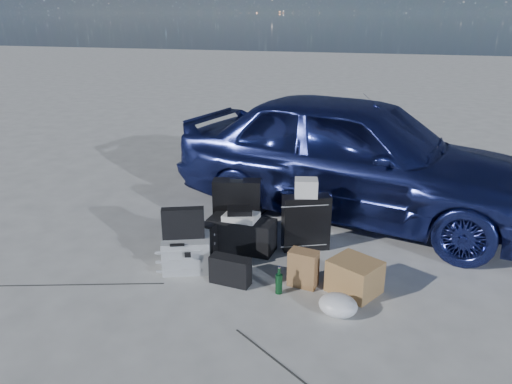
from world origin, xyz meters
TOP-DOWN VIEW (x-y plane):
  - ground at (0.00, 0.00)m, footprint 60.00×60.00m
  - car at (0.87, 2.10)m, footprint 4.84×2.84m
  - pelican_case at (-0.58, 0.13)m, footprint 0.58×0.53m
  - laptop_bag at (-0.59, 0.12)m, footprint 0.42×0.25m
  - briefcase at (-0.61, 0.46)m, footprint 0.49×0.18m
  - suitcase_left at (-0.32, 0.98)m, footprint 0.56×0.31m
  - suitcase_right at (0.49, 0.91)m, footprint 0.54×0.38m
  - white_carton at (0.48, 0.91)m, footprint 0.28×0.24m
  - duffel_bag at (-0.17, 0.69)m, footprint 0.73×0.35m
  - flat_box_white at (-0.17, 0.69)m, footprint 0.37×0.28m
  - flat_box_black at (-0.19, 0.70)m, footprint 0.31×0.26m
  - kraft_bag at (0.62, 0.12)m, footprint 0.29×0.20m
  - cardboard_box at (1.10, 0.14)m, footprint 0.54×0.52m
  - plastic_bag at (1.01, -0.29)m, footprint 0.39×0.35m
  - messenger_bag at (-0.05, -0.04)m, footprint 0.41×0.19m
  - green_bottle at (0.44, -0.08)m, footprint 0.08×0.08m

SIDE VIEW (x-z plane):
  - ground at x=0.00m, z-range 0.00..0.00m
  - plastic_bag at x=1.01m, z-range 0.00..0.19m
  - green_bottle at x=0.44m, z-range 0.00..0.26m
  - messenger_bag at x=-0.05m, z-range 0.00..0.27m
  - cardboard_box at x=1.10m, z-range 0.00..0.31m
  - pelican_case at x=-0.58m, z-range 0.00..0.34m
  - duffel_bag at x=-0.17m, z-range 0.00..0.36m
  - kraft_bag at x=0.62m, z-range 0.00..0.36m
  - briefcase at x=-0.61m, z-range 0.00..0.37m
  - suitcase_right at x=0.49m, z-range 0.00..0.61m
  - suitcase_left at x=-0.32m, z-range 0.00..0.69m
  - flat_box_white at x=-0.17m, z-range 0.36..0.42m
  - flat_box_black at x=-0.19m, z-range 0.42..0.48m
  - laptop_bag at x=-0.59m, z-range 0.34..0.65m
  - white_carton at x=0.48m, z-range 0.61..0.80m
  - car at x=0.87m, z-range 0.00..1.55m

